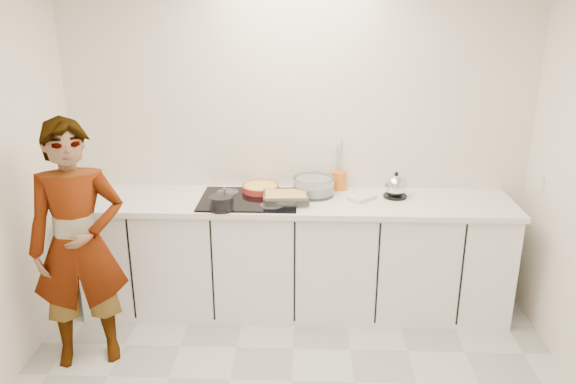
{
  "coord_description": "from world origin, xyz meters",
  "views": [
    {
      "loc": [
        0.09,
        -2.67,
        2.32
      ],
      "look_at": [
        -0.05,
        1.05,
        1.05
      ],
      "focal_mm": 35.0,
      "sensor_mm": 36.0,
      "label": 1
    }
  ],
  "objects_px": {
    "cook": "(78,246)",
    "tart_dish": "(261,188)",
    "baking_dish": "(286,197)",
    "kettle": "(396,187)",
    "hob": "(249,199)",
    "utensil_crock": "(339,181)",
    "mixing_bowl": "(314,187)",
    "saucepan": "(222,203)"
  },
  "relations": [
    {
      "from": "utensil_crock",
      "to": "tart_dish",
      "type": "bearing_deg",
      "value": -170.09
    },
    {
      "from": "hob",
      "to": "saucepan",
      "type": "height_order",
      "value": "saucepan"
    },
    {
      "from": "cook",
      "to": "baking_dish",
      "type": "bearing_deg",
      "value": 8.27
    },
    {
      "from": "hob",
      "to": "utensil_crock",
      "type": "bearing_deg",
      "value": 22.42
    },
    {
      "from": "hob",
      "to": "kettle",
      "type": "bearing_deg",
      "value": 5.54
    },
    {
      "from": "kettle",
      "to": "cook",
      "type": "bearing_deg",
      "value": -159.58
    },
    {
      "from": "tart_dish",
      "to": "cook",
      "type": "distance_m",
      "value": 1.41
    },
    {
      "from": "baking_dish",
      "to": "kettle",
      "type": "relative_size",
      "value": 1.63
    },
    {
      "from": "baking_dish",
      "to": "kettle",
      "type": "distance_m",
      "value": 0.84
    },
    {
      "from": "hob",
      "to": "mixing_bowl",
      "type": "height_order",
      "value": "mixing_bowl"
    },
    {
      "from": "mixing_bowl",
      "to": "tart_dish",
      "type": "bearing_deg",
      "value": 174.49
    },
    {
      "from": "saucepan",
      "to": "baking_dish",
      "type": "distance_m",
      "value": 0.48
    },
    {
      "from": "mixing_bowl",
      "to": "utensil_crock",
      "type": "height_order",
      "value": "same"
    },
    {
      "from": "tart_dish",
      "to": "saucepan",
      "type": "distance_m",
      "value": 0.47
    },
    {
      "from": "mixing_bowl",
      "to": "hob",
      "type": "bearing_deg",
      "value": -164.25
    },
    {
      "from": "utensil_crock",
      "to": "cook",
      "type": "bearing_deg",
      "value": -150.54
    },
    {
      "from": "hob",
      "to": "kettle",
      "type": "distance_m",
      "value": 1.11
    },
    {
      "from": "kettle",
      "to": "tart_dish",
      "type": "bearing_deg",
      "value": 176.17
    },
    {
      "from": "mixing_bowl",
      "to": "kettle",
      "type": "bearing_deg",
      "value": -2.71
    },
    {
      "from": "tart_dish",
      "to": "saucepan",
      "type": "relative_size",
      "value": 1.65
    },
    {
      "from": "hob",
      "to": "saucepan",
      "type": "relative_size",
      "value": 3.99
    },
    {
      "from": "baking_dish",
      "to": "cook",
      "type": "bearing_deg",
      "value": -154.35
    },
    {
      "from": "utensil_crock",
      "to": "cook",
      "type": "relative_size",
      "value": 0.09
    },
    {
      "from": "baking_dish",
      "to": "mixing_bowl",
      "type": "height_order",
      "value": "mixing_bowl"
    },
    {
      "from": "baking_dish",
      "to": "utensil_crock",
      "type": "bearing_deg",
      "value": 39.99
    },
    {
      "from": "saucepan",
      "to": "cook",
      "type": "relative_size",
      "value": 0.11
    },
    {
      "from": "baking_dish",
      "to": "tart_dish",
      "type": "bearing_deg",
      "value": 131.16
    },
    {
      "from": "hob",
      "to": "cook",
      "type": "height_order",
      "value": "cook"
    },
    {
      "from": "saucepan",
      "to": "kettle",
      "type": "relative_size",
      "value": 0.85
    },
    {
      "from": "saucepan",
      "to": "mixing_bowl",
      "type": "height_order",
      "value": "saucepan"
    },
    {
      "from": "mixing_bowl",
      "to": "utensil_crock",
      "type": "xyz_separation_m",
      "value": [
        0.2,
        0.15,
        0.01
      ]
    },
    {
      "from": "cook",
      "to": "hob",
      "type": "bearing_deg",
      "value": 16.29
    },
    {
      "from": "hob",
      "to": "saucepan",
      "type": "bearing_deg",
      "value": -126.63
    },
    {
      "from": "tart_dish",
      "to": "kettle",
      "type": "distance_m",
      "value": 1.03
    },
    {
      "from": "saucepan",
      "to": "mixing_bowl",
      "type": "bearing_deg",
      "value": 29.17
    },
    {
      "from": "cook",
      "to": "tart_dish",
      "type": "bearing_deg",
      "value": 20.6
    },
    {
      "from": "hob",
      "to": "utensil_crock",
      "type": "xyz_separation_m",
      "value": [
        0.68,
        0.28,
        0.07
      ]
    },
    {
      "from": "tart_dish",
      "to": "mixing_bowl",
      "type": "distance_m",
      "value": 0.41
    },
    {
      "from": "saucepan",
      "to": "utensil_crock",
      "type": "height_order",
      "value": "saucepan"
    },
    {
      "from": "cook",
      "to": "kettle",
      "type": "bearing_deg",
      "value": 3.04
    },
    {
      "from": "hob",
      "to": "kettle",
      "type": "height_order",
      "value": "kettle"
    },
    {
      "from": "baking_dish",
      "to": "cook",
      "type": "height_order",
      "value": "cook"
    }
  ]
}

